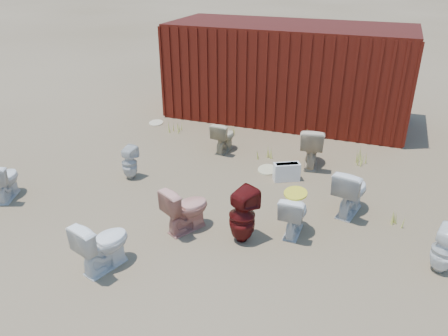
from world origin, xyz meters
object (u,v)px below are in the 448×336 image
(shipping_container, at_px, (287,72))
(toilet_front_maroon, at_px, (242,216))
(toilet_front_c, at_px, (103,244))
(toilet_front_a, at_px, (4,180))
(loose_tank, at_px, (287,172))
(toilet_back_e, at_px, (444,250))
(toilet_back_beige_left, at_px, (224,136))
(toilet_back_a, at_px, (129,163))
(toilet_back_yellowlid, at_px, (294,213))
(toilet_front_e, at_px, (351,191))
(toilet_front_pink, at_px, (186,208))
(toilet_back_beige_right, at_px, (312,146))

(shipping_container, distance_m, toilet_front_maroon, 5.89)
(toilet_front_c, distance_m, toilet_front_maroon, 2.02)
(toilet_front_a, distance_m, toilet_front_maroon, 4.35)
(toilet_front_maroon, bearing_deg, loose_tank, -66.75)
(toilet_front_maroon, bearing_deg, toilet_back_e, -146.53)
(shipping_container, distance_m, toilet_front_c, 7.16)
(shipping_container, xyz_separation_m, toilet_back_beige_left, (-0.72, -2.73, -0.86))
(toilet_front_c, height_order, toilet_front_maroon, toilet_front_maroon)
(toilet_back_a, relative_size, toilet_back_e, 0.93)
(toilet_back_yellowlid, bearing_deg, toilet_back_a, -11.31)
(shipping_container, xyz_separation_m, loose_tank, (0.91, -3.61, -1.02))
(toilet_front_e, bearing_deg, toilet_front_pink, 44.03)
(toilet_back_e, bearing_deg, shipping_container, -33.65)
(toilet_back_a, xyz_separation_m, toilet_back_beige_right, (3.16, 1.83, 0.10))
(toilet_back_yellowlid, bearing_deg, toilet_back_beige_left, -49.78)
(toilet_back_beige_left, height_order, toilet_back_e, toilet_back_e)
(toilet_back_e, relative_size, loose_tank, 1.40)
(toilet_back_a, distance_m, toilet_back_e, 5.53)
(toilet_back_yellowlid, bearing_deg, toilet_front_a, 8.96)
(toilet_back_a, xyz_separation_m, toilet_back_e, (5.46, -0.90, 0.02))
(toilet_front_e, height_order, loose_tank, toilet_front_e)
(toilet_back_a, relative_size, toilet_back_beige_right, 0.77)
(toilet_front_pink, bearing_deg, toilet_back_e, -146.67)
(loose_tank, bearing_deg, toilet_front_c, -145.50)
(toilet_front_maroon, height_order, toilet_back_e, toilet_front_maroon)
(toilet_front_a, height_order, loose_tank, toilet_front_a)
(shipping_container, height_order, toilet_back_yellowlid, shipping_container)
(toilet_front_e, bearing_deg, toilet_front_c, 54.42)
(toilet_back_beige_right, bearing_deg, shipping_container, -74.62)
(toilet_back_a, bearing_deg, toilet_front_maroon, 163.46)
(toilet_front_e, bearing_deg, toilet_back_a, 15.49)
(toilet_front_maroon, distance_m, loose_tank, 2.21)
(toilet_front_pink, height_order, toilet_back_e, toilet_front_pink)
(toilet_front_c, relative_size, toilet_back_beige_left, 1.14)
(toilet_front_e, bearing_deg, shipping_container, -51.29)
(toilet_front_a, relative_size, toilet_back_a, 1.09)
(toilet_back_a, distance_m, loose_tank, 3.03)
(toilet_front_maroon, relative_size, toilet_front_e, 1.06)
(toilet_front_c, distance_m, loose_tank, 3.87)
(shipping_container, distance_m, toilet_front_a, 7.09)
(toilet_front_a, distance_m, toilet_back_beige_right, 5.83)
(toilet_front_a, xyz_separation_m, toilet_back_e, (7.11, 0.54, -0.01))
(toilet_back_a, height_order, toilet_back_beige_left, toilet_back_beige_left)
(loose_tank, bearing_deg, toilet_back_beige_left, 122.56)
(toilet_back_yellowlid, distance_m, loose_tank, 1.79)
(toilet_front_e, xyz_separation_m, loose_tank, (-1.26, 0.77, -0.24))
(toilet_back_e, bearing_deg, toilet_front_e, -16.04)
(toilet_front_e, bearing_deg, toilet_back_beige_right, -47.07)
(toilet_front_a, height_order, toilet_front_maroon, toilet_front_maroon)
(shipping_container, relative_size, toilet_front_e, 7.31)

